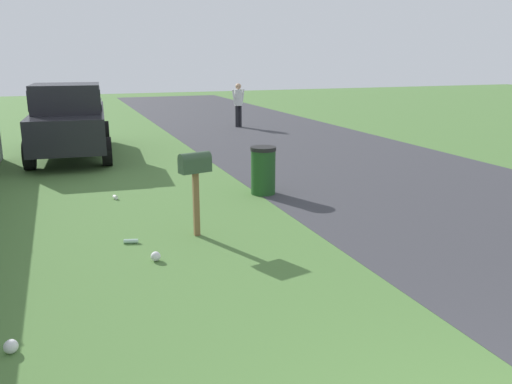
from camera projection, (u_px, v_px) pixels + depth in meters
The scene contains 9 objects.
road_asphalt at pixel (469, 206), 10.12m from camera, with size 60.00×7.00×0.01m, color #38383D.
mailbox at pixel (195, 169), 8.22m from camera, with size 0.31×0.54×1.37m.
pickup_truck at pixel (69, 118), 14.83m from camera, with size 5.58×2.48×2.09m.
trash_bin at pixel (263, 170), 10.93m from camera, with size 0.54×0.54×1.00m.
pedestrian at pixel (238, 102), 21.08m from camera, with size 0.30×0.57×1.75m.
litter_bag_midfield_b at pixel (11, 346), 5.12m from camera, with size 0.14×0.14×0.14m, color silver.
litter_bottle_by_mailbox at pixel (131, 241), 8.12m from camera, with size 0.07×0.07×0.22m, color #B2D8BF.
litter_cup_near_hydrant at pixel (115, 197), 10.62m from camera, with size 0.08×0.08×0.10m, color white.
litter_bag_midfield_a at pixel (156, 256), 7.42m from camera, with size 0.14×0.14×0.14m, color silver.
Camera 1 is at (-1.65, 2.84, 2.84)m, focal length 36.59 mm.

